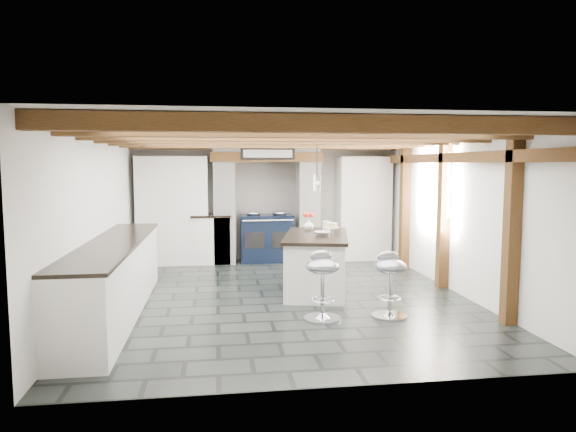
{
  "coord_description": "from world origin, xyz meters",
  "views": [
    {
      "loc": [
        -0.93,
        -7.03,
        1.86
      ],
      "look_at": [
        0.1,
        0.4,
        1.1
      ],
      "focal_mm": 32.0,
      "sensor_mm": 36.0,
      "label": 1
    }
  ],
  "objects": [
    {
      "name": "ground",
      "position": [
        0.0,
        0.0,
        0.0
      ],
      "size": [
        6.0,
        6.0,
        0.0
      ],
      "primitive_type": "plane",
      "color": "black",
      "rests_on": "ground"
    },
    {
      "name": "room_shell",
      "position": [
        -0.61,
        1.42,
        1.07
      ],
      "size": [
        6.0,
        6.03,
        6.0
      ],
      "color": "silver",
      "rests_on": "ground"
    },
    {
      "name": "range_cooker",
      "position": [
        0.0,
        2.68,
        0.47
      ],
      "size": [
        1.0,
        0.63,
        0.99
      ],
      "color": "black",
      "rests_on": "ground"
    },
    {
      "name": "kitchen_island",
      "position": [
        0.5,
        0.26,
        0.43
      ],
      "size": [
        1.24,
        1.85,
        1.12
      ],
      "rotation": [
        0.0,
        0.0,
        -0.23
      ],
      "color": "white",
      "rests_on": "ground"
    },
    {
      "name": "bar_stool_near",
      "position": [
        1.14,
        -1.14,
        0.5
      ],
      "size": [
        0.43,
        0.43,
        0.8
      ],
      "rotation": [
        0.0,
        0.0,
        -0.0
      ],
      "color": "silver",
      "rests_on": "ground"
    },
    {
      "name": "bar_stool_far",
      "position": [
        0.3,
        -1.14,
        0.52
      ],
      "size": [
        0.49,
        0.49,
        0.83
      ],
      "rotation": [
        0.0,
        0.0,
        0.24
      ],
      "color": "silver",
      "rests_on": "ground"
    }
  ]
}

